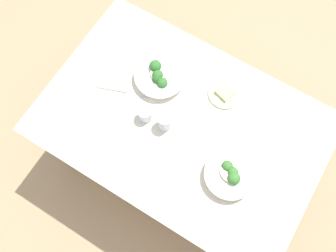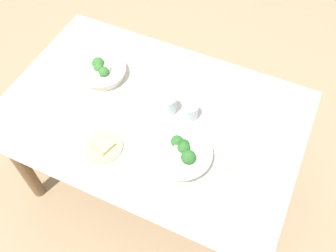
% 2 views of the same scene
% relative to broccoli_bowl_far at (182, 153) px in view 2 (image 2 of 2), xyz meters
% --- Properties ---
extents(ground_plane, '(6.00, 6.00, 0.00)m').
position_rel_broccoli_bowl_far_xyz_m(ground_plane, '(0.23, -0.16, -0.74)').
color(ground_plane, tan).
extents(dining_table, '(1.45, 0.96, 0.70)m').
position_rel_broccoli_bowl_far_xyz_m(dining_table, '(0.23, -0.16, -0.13)').
color(dining_table, beige).
rests_on(dining_table, ground_plane).
extents(broccoli_bowl_far, '(0.27, 0.27, 0.10)m').
position_rel_broccoli_bowl_far_xyz_m(broccoli_bowl_far, '(0.00, 0.00, 0.00)').
color(broccoli_bowl_far, white).
rests_on(broccoli_bowl_far, dining_table).
extents(broccoli_bowl_near, '(0.25, 0.25, 0.10)m').
position_rel_broccoli_bowl_far_xyz_m(broccoli_bowl_near, '(0.57, -0.27, 0.00)').
color(broccoli_bowl_near, silver).
rests_on(broccoli_bowl_near, dining_table).
extents(bread_side_plate, '(0.17, 0.17, 0.03)m').
position_rel_broccoli_bowl_far_xyz_m(bread_side_plate, '(0.34, 0.10, -0.02)').
color(bread_side_plate, '#B7D684').
rests_on(bread_side_plate, dining_table).
extents(water_glass_center, '(0.07, 0.07, 0.08)m').
position_rel_broccoli_bowl_far_xyz_m(water_glass_center, '(0.05, -0.22, 0.01)').
color(water_glass_center, silver).
rests_on(water_glass_center, dining_table).
extents(water_glass_side, '(0.07, 0.07, 0.10)m').
position_rel_broccoli_bowl_far_xyz_m(water_glass_side, '(0.16, -0.21, 0.02)').
color(water_glass_side, silver).
rests_on(water_glass_side, dining_table).
extents(fork_by_far_bowl, '(0.08, 0.09, 0.00)m').
position_rel_broccoli_bowl_far_xyz_m(fork_by_far_bowl, '(0.05, 0.23, -0.03)').
color(fork_by_far_bowl, '#B7B7BC').
rests_on(fork_by_far_bowl, dining_table).
extents(fork_by_near_bowl, '(0.03, 0.10, 0.00)m').
position_rel_broccoli_bowl_far_xyz_m(fork_by_near_bowl, '(-0.36, -0.30, -0.03)').
color(fork_by_near_bowl, '#B7B7BC').
rests_on(fork_by_near_bowl, dining_table).
extents(table_knife_left, '(0.11, 0.20, 0.00)m').
position_rel_broccoli_bowl_far_xyz_m(table_knife_left, '(-0.02, -0.39, -0.03)').
color(table_knife_left, '#B7B7BC').
rests_on(table_knife_left, dining_table).
extents(table_knife_right, '(0.16, 0.14, 0.00)m').
position_rel_broccoli_bowl_far_xyz_m(table_knife_right, '(-0.07, -0.18, -0.03)').
color(table_knife_right, '#B7B7BC').
rests_on(table_knife_right, dining_table).
extents(napkin_folded_upper, '(0.21, 0.21, 0.01)m').
position_rel_broccoli_bowl_far_xyz_m(napkin_folded_upper, '(-0.21, -0.11, -0.03)').
color(napkin_folded_upper, '#B1A997').
rests_on(napkin_folded_upper, dining_table).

